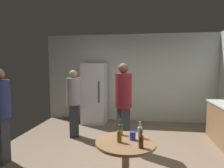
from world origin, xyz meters
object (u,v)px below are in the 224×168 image
Objects in this scene: beer_bottle_amber at (119,136)px; person_in_maroon_shirt at (123,99)px; refrigerator at (95,93)px; person_in_gray_shirt at (74,98)px; beer_bottle_brown at (141,141)px; plastic_cup_blue at (133,136)px; beer_bottle_green at (121,129)px; foreground_table at (126,149)px; beer_bottle_clear at (140,132)px; person_in_navy_shirt at (0,109)px.

person_in_maroon_shirt reaches higher than beer_bottle_amber.
refrigerator is 1.11× the size of person_in_gray_shirt.
plastic_cup_blue is at bearing 113.98° from beer_bottle_brown.
plastic_cup_blue is at bearing -28.99° from person_in_maroon_shirt.
beer_bottle_green reaches higher than plastic_cup_blue.
refrigerator is at bearing 170.94° from person_in_maroon_shirt.
beer_bottle_clear is (0.18, 0.15, 0.19)m from foreground_table.
person_in_navy_shirt is (-2.40, 0.38, 0.16)m from beer_bottle_clear.
person_in_navy_shirt is at bearing 168.78° from plastic_cup_blue.
beer_bottle_clear reaches higher than foreground_table.
person_in_maroon_shirt is at bearing 100.23° from plastic_cup_blue.
refrigerator is 7.83× the size of beer_bottle_amber.
beer_bottle_green is at bearing 137.52° from plastic_cup_blue.
beer_bottle_amber is at bearing -143.60° from beer_bottle_clear.
foreground_table is 2.31m from person_in_navy_shirt.
beer_bottle_clear is 0.13× the size of person_in_maroon_shirt.
foreground_table is (1.18, -3.19, -0.27)m from refrigerator.
beer_bottle_brown is 0.50m from beer_bottle_green.
plastic_cup_blue is 0.07× the size of person_in_gray_shirt.
person_in_maroon_shirt is at bearing 93.01° from beer_bottle_amber.
beer_bottle_amber is 0.14× the size of person_in_navy_shirt.
beer_bottle_amber is 1.00× the size of beer_bottle_brown.
person_in_gray_shirt is (-1.24, 0.53, -0.10)m from person_in_maroon_shirt.
beer_bottle_brown is 0.13× the size of person_in_maroon_shirt.
beer_bottle_amber is at bearing -150.00° from foreground_table.
beer_bottle_amber is 1.00× the size of beer_bottle_green.
person_in_maroon_shirt reaches higher than beer_bottle_green.
beer_bottle_amber is at bearing -87.77° from beer_bottle_green.
beer_bottle_green and beer_bottle_clear have the same top height.
beer_bottle_amber and beer_bottle_brown have the same top height.
refrigerator is at bearing 112.27° from beer_bottle_brown.
plastic_cup_blue is 2.36m from person_in_navy_shirt.
foreground_table is 3.48× the size of beer_bottle_green.
person_in_navy_shirt is (-2.31, 0.46, 0.19)m from plastic_cup_blue.
beer_bottle_clear is (0.27, -0.08, 0.00)m from beer_bottle_green.
beer_bottle_amber and beer_bottle_green have the same top height.
foreground_table is at bearing 30.00° from beer_bottle_amber.
person_in_maroon_shirt is at bearing -59.85° from refrigerator.
beer_bottle_brown reaches higher than plastic_cup_blue.
beer_bottle_brown is 1.00× the size of beer_bottle_clear.
plastic_cup_blue is 1.40m from person_in_maroon_shirt.
person_in_maroon_shirt is (-0.16, 1.42, 0.42)m from foreground_table.
person_in_navy_shirt reaches higher than plastic_cup_blue.
refrigerator is 7.83× the size of beer_bottle_green.
person_in_gray_shirt is at bearing -99.99° from refrigerator.
refrigerator is at bearing 110.25° from beer_bottle_green.
person_in_maroon_shirt reaches higher than person_in_gray_shirt.
person_in_navy_shirt is 2.25m from person_in_maroon_shirt.
person_in_maroon_shirt reaches higher than foreground_table.
foreground_table is 0.33m from beer_bottle_brown.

